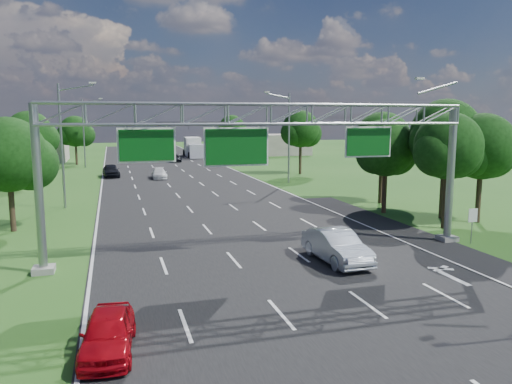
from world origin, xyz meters
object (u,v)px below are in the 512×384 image
object	(u,v)px
traffic_signal	(211,131)
red_coupe	(108,333)
sign_gantry	(271,126)
box_truck	(193,147)
regulatory_sign	(473,218)
silver_sedan	(336,246)

from	to	relation	value
traffic_signal	red_coupe	xyz separation A→B (m)	(-15.48, -62.38, -4.50)
sign_gantry	box_truck	bearing A→B (deg)	84.33
red_coupe	regulatory_sign	bearing A→B (deg)	27.72
traffic_signal	sign_gantry	bearing A→B (deg)	-97.68
regulatory_sign	box_truck	xyz separation A→B (m)	(-5.19, 70.28, 0.22)
box_truck	silver_sedan	bearing A→B (deg)	-89.33
traffic_signal	red_coupe	bearing A→B (deg)	-103.94
traffic_signal	silver_sedan	distance (m)	55.54
sign_gantry	red_coupe	world-z (taller)	sign_gantry
regulatory_sign	traffic_signal	size ratio (longest dim) A/B	0.17
sign_gantry	box_truck	size ratio (longest dim) A/B	2.43
red_coupe	box_truck	bearing A→B (deg)	84.50
traffic_signal	box_truck	xyz separation A→B (m)	(-0.27, 16.25, -3.44)
regulatory_sign	traffic_signal	distance (m)	54.37
sign_gantry	red_coupe	xyz separation A→B (m)	(-8.33, -9.38, -6.23)
silver_sedan	box_truck	size ratio (longest dim) A/B	0.52
sign_gantry	silver_sedan	world-z (taller)	sign_gantry
traffic_signal	box_truck	size ratio (longest dim) A/B	1.26
traffic_signal	silver_sedan	bearing A→B (deg)	-94.44
traffic_signal	red_coupe	distance (m)	64.43
regulatory_sign	box_truck	distance (m)	70.47
traffic_signal	box_truck	distance (m)	16.62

